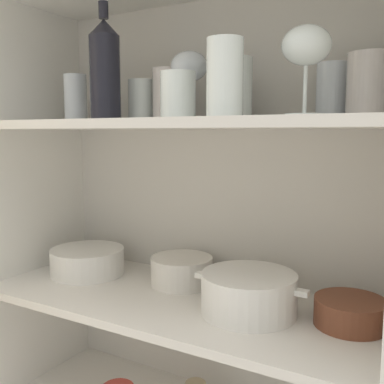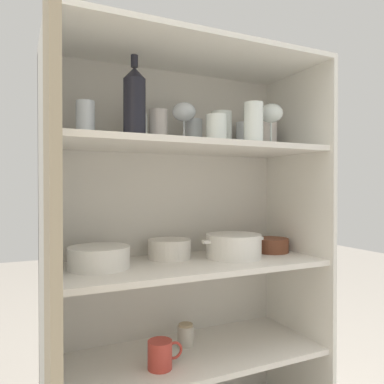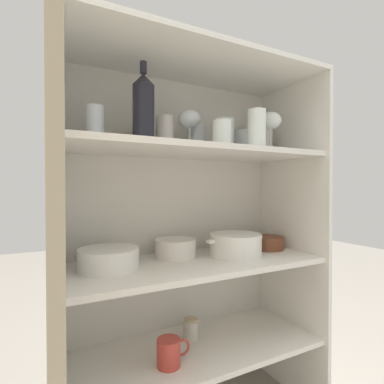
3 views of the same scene
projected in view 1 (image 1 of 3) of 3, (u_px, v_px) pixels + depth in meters
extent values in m
cube|color=silver|center=(216.00, 259.00, 1.24)|extent=(0.99, 0.02, 1.38)
cube|color=white|center=(37.00, 253.00, 1.31)|extent=(0.02, 0.42, 1.38)
cube|color=silver|center=(178.00, 302.00, 1.07)|extent=(0.95, 0.38, 0.02)
cube|color=silver|center=(177.00, 124.00, 1.02)|extent=(0.95, 0.38, 0.02)
cylinder|color=white|center=(234.00, 89.00, 0.95)|extent=(0.08, 0.08, 0.13)
cylinder|color=white|center=(76.00, 99.00, 1.23)|extent=(0.06, 0.06, 0.13)
cylinder|color=white|center=(332.00, 91.00, 0.97)|extent=(0.07, 0.07, 0.12)
cylinder|color=white|center=(141.00, 101.00, 1.17)|extent=(0.07, 0.07, 0.11)
cylinder|color=white|center=(230.00, 97.00, 1.08)|extent=(0.07, 0.07, 0.11)
cylinder|color=silver|center=(166.00, 95.00, 1.13)|extent=(0.07, 0.07, 0.13)
cylinder|color=white|center=(225.00, 78.00, 0.81)|extent=(0.07, 0.07, 0.14)
cylinder|color=silver|center=(368.00, 86.00, 0.88)|extent=(0.08, 0.08, 0.13)
cylinder|color=white|center=(178.00, 95.00, 0.91)|extent=(0.07, 0.07, 0.09)
cylinder|color=white|center=(304.00, 115.00, 0.81)|extent=(0.07, 0.07, 0.01)
cylinder|color=white|center=(305.00, 90.00, 0.81)|extent=(0.01, 0.01, 0.08)
ellipsoid|color=white|center=(306.00, 45.00, 0.80)|extent=(0.09, 0.09, 0.07)
cylinder|color=white|center=(191.00, 119.00, 1.06)|extent=(0.06, 0.06, 0.01)
cylinder|color=white|center=(191.00, 100.00, 1.06)|extent=(0.01, 0.01, 0.08)
ellipsoid|color=white|center=(191.00, 66.00, 1.04)|extent=(0.09, 0.09, 0.07)
cylinder|color=black|center=(105.00, 79.00, 1.10)|extent=(0.07, 0.07, 0.20)
cone|color=black|center=(104.00, 27.00, 1.09)|extent=(0.07, 0.07, 0.04)
cylinder|color=black|center=(103.00, 10.00, 1.08)|extent=(0.02, 0.02, 0.04)
cylinder|color=white|center=(88.00, 272.00, 1.26)|extent=(0.20, 0.20, 0.01)
cylinder|color=white|center=(88.00, 269.00, 1.25)|extent=(0.20, 0.20, 0.01)
cylinder|color=white|center=(88.00, 266.00, 1.25)|extent=(0.20, 0.20, 0.01)
cylinder|color=white|center=(88.00, 263.00, 1.25)|extent=(0.20, 0.20, 0.01)
cylinder|color=white|center=(87.00, 260.00, 1.25)|extent=(0.20, 0.20, 0.01)
cylinder|color=white|center=(87.00, 256.00, 1.25)|extent=(0.20, 0.20, 0.01)
cylinder|color=white|center=(87.00, 253.00, 1.25)|extent=(0.20, 0.20, 0.01)
cylinder|color=white|center=(87.00, 250.00, 1.25)|extent=(0.20, 0.20, 0.01)
cylinder|color=silver|center=(182.00, 271.00, 1.17)|extent=(0.16, 0.16, 0.07)
torus|color=silver|center=(182.00, 259.00, 1.16)|extent=(0.16, 0.16, 0.01)
cylinder|color=brown|center=(350.00, 312.00, 0.91)|extent=(0.14, 0.14, 0.06)
torus|color=brown|center=(351.00, 301.00, 0.91)|extent=(0.14, 0.14, 0.01)
cylinder|color=white|center=(249.00, 293.00, 0.98)|extent=(0.21, 0.21, 0.09)
cube|color=white|center=(202.00, 275.00, 1.03)|extent=(0.03, 0.02, 0.01)
cube|color=white|center=(302.00, 293.00, 0.92)|extent=(0.03, 0.02, 0.01)
cylinder|color=tan|center=(196.00, 384.00, 1.16)|extent=(0.05, 0.05, 0.01)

